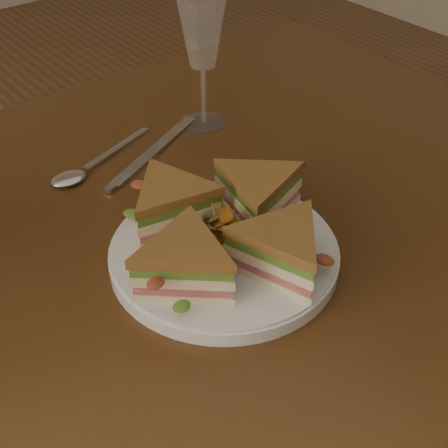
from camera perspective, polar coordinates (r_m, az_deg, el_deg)
name	(u,v)px	position (r m, az deg, el deg)	size (l,w,h in m)	color
table	(160,292)	(0.80, -5.88, -6.17)	(1.20, 0.80, 0.75)	#321B0B
plate	(224,254)	(0.69, 0.00, -2.74)	(0.25, 0.25, 0.02)	white
sandwich_wedges	(224,228)	(0.67, 0.00, -0.34)	(0.28, 0.28, 0.06)	#FBE4B9
crisps_mound	(224,231)	(0.67, 0.00, -0.61)	(0.09, 0.09, 0.05)	#B56717
spoon	(81,171)	(0.85, -12.94, 4.72)	(0.18, 0.07, 0.01)	silver
knife	(150,155)	(0.87, -6.82, 6.27)	(0.20, 0.10, 0.00)	silver
wine_glass	(202,35)	(0.89, -2.02, 16.91)	(0.07, 0.07, 0.19)	white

